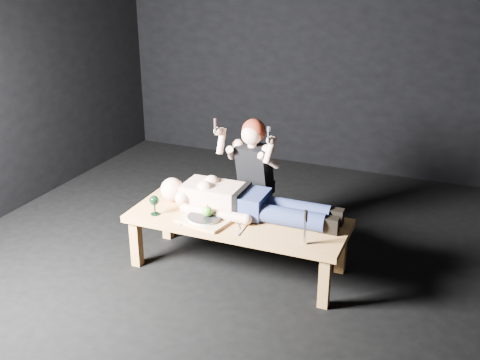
{
  "coord_description": "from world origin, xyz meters",
  "views": [
    {
      "loc": [
        1.56,
        -3.76,
        2.4
      ],
      "look_at": [
        -0.03,
        -0.02,
        0.75
      ],
      "focal_mm": 42.74,
      "sensor_mm": 36.0,
      "label": 1
    }
  ],
  "objects_px": {
    "table": "(238,243)",
    "carving_knife": "(305,227)",
    "kneeling_woman": "(258,176)",
    "goblet": "(155,205)",
    "lying_man": "(248,199)",
    "serving_tray": "(204,220)"
  },
  "relations": [
    {
      "from": "lying_man",
      "to": "serving_tray",
      "type": "distance_m",
      "value": 0.38
    },
    {
      "from": "table",
      "to": "serving_tray",
      "type": "height_order",
      "value": "serving_tray"
    },
    {
      "from": "table",
      "to": "goblet",
      "type": "bearing_deg",
      "value": -162.79
    },
    {
      "from": "kneeling_woman",
      "to": "goblet",
      "type": "bearing_deg",
      "value": -116.85
    },
    {
      "from": "table",
      "to": "serving_tray",
      "type": "distance_m",
      "value": 0.35
    },
    {
      "from": "lying_man",
      "to": "goblet",
      "type": "bearing_deg",
      "value": -156.34
    },
    {
      "from": "table",
      "to": "carving_knife",
      "type": "xyz_separation_m",
      "value": [
        0.61,
        -0.2,
        0.36
      ]
    },
    {
      "from": "serving_tray",
      "to": "carving_knife",
      "type": "bearing_deg",
      "value": -3.2
    },
    {
      "from": "serving_tray",
      "to": "goblet",
      "type": "relative_size",
      "value": 2.36
    },
    {
      "from": "lying_man",
      "to": "goblet",
      "type": "distance_m",
      "value": 0.74
    },
    {
      "from": "serving_tray",
      "to": "carving_knife",
      "type": "relative_size",
      "value": 1.47
    },
    {
      "from": "carving_knife",
      "to": "table",
      "type": "bearing_deg",
      "value": 160.71
    },
    {
      "from": "table",
      "to": "goblet",
      "type": "distance_m",
      "value": 0.72
    },
    {
      "from": "goblet",
      "to": "carving_knife",
      "type": "relative_size",
      "value": 0.62
    },
    {
      "from": "lying_man",
      "to": "carving_knife",
      "type": "distance_m",
      "value": 0.64
    },
    {
      "from": "lying_man",
      "to": "serving_tray",
      "type": "bearing_deg",
      "value": -135.73
    },
    {
      "from": "carving_knife",
      "to": "kneeling_woman",
      "type": "bearing_deg",
      "value": 128.81
    },
    {
      "from": "table",
      "to": "kneeling_woman",
      "type": "distance_m",
      "value": 0.71
    },
    {
      "from": "kneeling_woman",
      "to": "carving_knife",
      "type": "xyz_separation_m",
      "value": [
        0.68,
        -0.82,
        0.02
      ]
    },
    {
      "from": "table",
      "to": "goblet",
      "type": "relative_size",
      "value": 10.57
    },
    {
      "from": "kneeling_woman",
      "to": "goblet",
      "type": "distance_m",
      "value": 0.99
    },
    {
      "from": "table",
      "to": "kneeling_woman",
      "type": "xyz_separation_m",
      "value": [
        -0.07,
        0.61,
        0.34
      ]
    }
  ]
}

